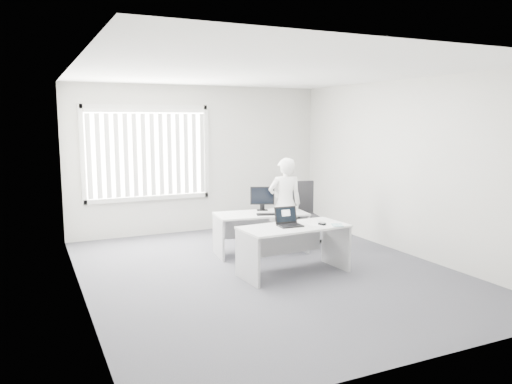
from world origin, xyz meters
name	(u,v)px	position (x,y,z in m)	size (l,w,h in m)	color
ground	(267,271)	(0.00, 0.00, 0.00)	(6.00, 6.00, 0.00)	#575860
wall_back	(199,159)	(0.00, 3.00, 1.40)	(5.00, 0.02, 2.80)	beige
wall_front	(422,209)	(0.00, -3.00, 1.40)	(5.00, 0.02, 2.80)	beige
wall_left	(78,184)	(-2.50, 0.00, 1.40)	(0.02, 6.00, 2.80)	beige
wall_right	(407,167)	(2.50, 0.00, 1.40)	(0.02, 6.00, 2.80)	beige
ceiling	(267,72)	(0.00, 0.00, 2.80)	(5.00, 6.00, 0.02)	white
window	(147,153)	(-1.00, 2.96, 1.55)	(2.32, 0.06, 1.76)	silver
blinds	(148,155)	(-1.00, 2.90, 1.52)	(2.20, 0.10, 1.50)	white
desk_near	(294,239)	(0.30, -0.25, 0.50)	(1.55, 0.80, 0.69)	white
desk_far	(261,224)	(0.36, 0.94, 0.48)	(1.53, 0.84, 0.66)	white
office_chair	(303,225)	(1.29, 1.19, 0.34)	(0.74, 0.74, 1.09)	black
person	(285,204)	(0.83, 1.00, 0.77)	(0.56, 0.37, 1.54)	white
laptop	(290,217)	(0.23, -0.25, 0.82)	(0.33, 0.29, 0.26)	black
paper_sheet	(321,224)	(0.70, -0.33, 0.69)	(0.28, 0.20, 0.00)	white
mouse	(322,223)	(0.69, -0.36, 0.71)	(0.06, 0.10, 0.04)	#AFAFB2
booklet	(337,225)	(0.87, -0.48, 0.69)	(0.14, 0.20, 0.01)	white
keyboard	(270,214)	(0.42, 0.75, 0.67)	(0.41, 0.14, 0.02)	black
monitor	(262,199)	(0.48, 1.14, 0.86)	(0.40, 0.12, 0.40)	black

